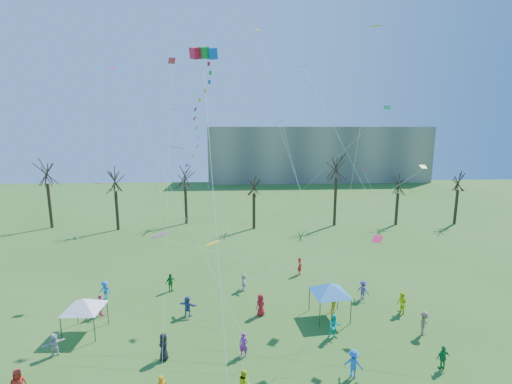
{
  "coord_description": "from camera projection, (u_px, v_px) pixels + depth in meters",
  "views": [
    {
      "loc": [
        -0.79,
        -17.39,
        15.16
      ],
      "look_at": [
        0.48,
        5.0,
        11.0
      ],
      "focal_mm": 25.0,
      "sensor_mm": 36.0,
      "label": 1
    }
  ],
  "objects": [
    {
      "name": "festival_crowd",
      "position": [
        251.0,
        317.0,
        27.0
      ],
      "size": [
        27.29,
        17.6,
        1.86
      ],
      "color": "red",
      "rests_on": "ground"
    },
    {
      "name": "big_box_kite",
      "position": [
        203.0,
        117.0,
        24.41
      ],
      "size": [
        2.06,
        7.41,
        21.98
      ],
      "color": "red",
      "rests_on": "ground"
    },
    {
      "name": "canopy_tent_blue",
      "position": [
        330.0,
        288.0,
        28.29
      ],
      "size": [
        3.85,
        3.85,
        2.91
      ],
      "color": "#3F3F44",
      "rests_on": "ground"
    },
    {
      "name": "bare_tree_row",
      "position": [
        243.0,
        181.0,
        53.49
      ],
      "size": [
        67.48,
        8.4,
        11.73
      ],
      "color": "black",
      "rests_on": "ground"
    },
    {
      "name": "canopy_tent_white",
      "position": [
        84.0,
        304.0,
        26.16
      ],
      "size": [
        3.63,
        3.63,
        2.72
      ],
      "color": "#3F3F44",
      "rests_on": "ground"
    },
    {
      "name": "small_kites_aloft",
      "position": [
        259.0,
        150.0,
        27.41
      ],
      "size": [
        27.99,
        18.49,
        32.91
      ],
      "color": "#FF5B0D",
      "rests_on": "ground"
    },
    {
      "name": "distant_building",
      "position": [
        317.0,
        154.0,
        100.23
      ],
      "size": [
        60.0,
        14.0,
        15.0
      ],
      "primitive_type": "cube",
      "color": "gray",
      "rests_on": "ground"
    }
  ]
}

